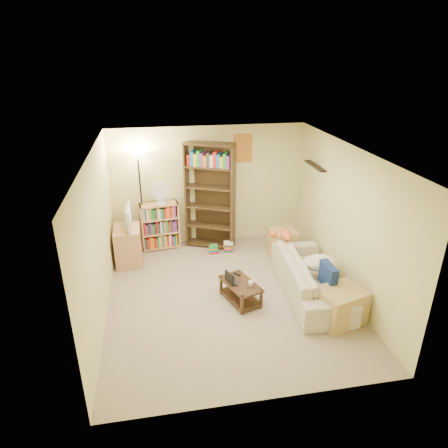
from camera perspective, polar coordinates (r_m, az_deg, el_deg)
The scene contains 19 objects.
room at distance 6.19m, azimuth 0.66°, elevation 2.34°, with size 4.50×4.54×2.52m.
sofa at distance 7.02m, azimuth 12.27°, elevation -7.33°, with size 1.01×2.26×0.64m, color #C2B4A1.
navy_pillow at distance 6.53m, azimuth 14.65°, elevation -7.15°, with size 0.42×0.13×0.38m, color navy.
cream_blanket at distance 7.00m, azimuth 13.54°, elevation -5.38°, with size 0.59×0.42×0.25m, color silver.
tabby_cat at distance 7.47m, azimuth 8.50°, elevation -1.51°, with size 0.51×0.21×0.17m.
coffee_table at distance 6.73m, azimuth 2.37°, elevation -9.39°, with size 0.66×0.87×0.34m.
laptop at distance 6.69m, azimuth 1.59°, elevation -8.05°, with size 0.21×0.33×0.03m, color black.
laptop_screen at distance 6.60m, azimuth 0.76°, elevation -7.64°, with size 0.01×0.26×0.17m, color white.
mug at distance 6.56m, azimuth 3.83°, elevation -8.53°, with size 0.10×0.10×0.09m, color white.
tv_remote at distance 6.87m, azimuth 1.86°, elevation -7.18°, with size 0.04×0.14×0.02m, color black.
tv_stand at distance 8.02m, azimuth -13.54°, elevation -2.98°, with size 0.49×0.69×0.74m, color tan.
television at distance 7.78m, azimuth -13.94°, elevation 0.90°, with size 0.12×0.76×0.44m, color black.
tall_bookshelf at distance 8.16m, azimuth -2.01°, elevation 4.30°, with size 1.04×0.72×2.22m.
short_bookshelf at distance 8.41m, azimuth -9.12°, elevation -0.29°, with size 0.81×0.41×1.00m.
desk_fan at distance 8.10m, azimuth -9.05°, elevation 4.36°, with size 0.36×0.20×0.46m.
floor_lamp at distance 8.03m, azimuth -12.03°, elevation 7.08°, with size 0.35×0.35×2.07m.
side_table at distance 8.15m, azimuth 8.34°, elevation -2.73°, with size 0.50×0.50×0.57m, color tan.
end_cabinet at distance 6.47m, azimuth 16.26°, elevation -11.16°, with size 0.67×0.56×0.56m, color tan.
book_stacks at distance 8.30m, azimuth -0.37°, elevation -3.41°, with size 0.52×0.18×0.21m.
Camera 1 is at (-1.09, -5.66, 3.87)m, focal length 32.00 mm.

